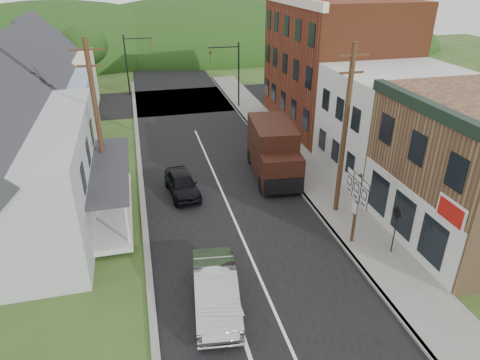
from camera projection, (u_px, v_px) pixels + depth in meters
ground at (254, 266)px, 19.27m from camera, size 120.00×120.00×0.00m
road at (213, 172)px, 27.94m from camera, size 9.00×90.00×0.02m
cross_road at (182, 101)px, 42.68m from camera, size 60.00×9.00×0.02m
sidewalk_right at (309, 175)px, 27.43m from camera, size 2.80×55.00×0.15m
curb_right at (290, 177)px, 27.14m from camera, size 0.20×55.00×0.15m
curb_left at (142, 194)px, 25.18m from camera, size 0.30×55.00×0.12m
storefront_white at (397, 124)px, 26.72m from camera, size 8.00×7.00×6.50m
storefront_red at (334, 65)px, 34.17m from camera, size 8.00×12.00×10.00m
house_blue at (39, 99)px, 30.00m from camera, size 7.14×8.16×7.28m
house_cream at (51, 72)px, 37.69m from camera, size 7.14×8.16×7.28m
utility_pole_right at (345, 132)px, 21.40m from camera, size 1.60×0.26×9.00m
utility_pole_left at (98, 122)px, 22.72m from camera, size 1.60×0.26×9.00m
traffic_signal_right at (231, 68)px, 38.87m from camera, size 2.87×0.20×6.00m
traffic_signal_left at (133, 58)px, 43.10m from camera, size 2.87×0.20×6.00m
tree_left_d at (83, 46)px, 42.89m from camera, size 4.80×4.80×6.94m
forested_ridge at (160, 51)px, 66.95m from camera, size 90.00×30.00×16.00m
silver_sedan at (216, 290)px, 16.64m from camera, size 2.20×4.93×1.57m
dark_sedan at (182, 184)px, 24.97m from camera, size 1.99×4.08×1.34m
delivery_van at (273, 151)px, 26.75m from camera, size 3.03×6.23×3.36m
route_sign_cluster at (356, 199)px, 19.67m from camera, size 0.19×2.06×3.61m
warning_sign at (396, 223)px, 19.25m from camera, size 0.12×0.68×2.47m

